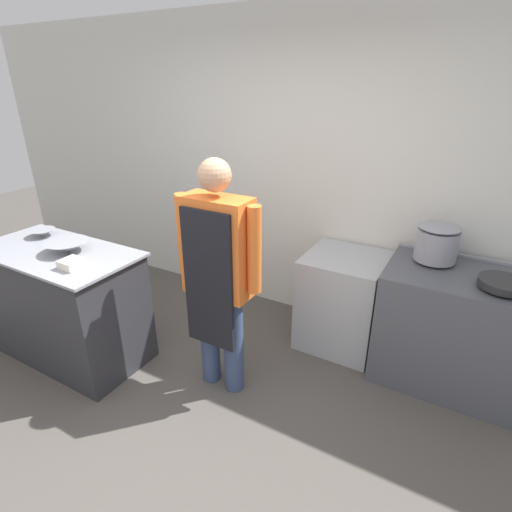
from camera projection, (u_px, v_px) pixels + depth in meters
name	position (u px, v px, depth m)	size (l,w,h in m)	color
ground_plane	(156.00, 457.00, 2.44)	(14.00, 14.00, 0.00)	#4C4742
wall_back	(302.00, 174.00, 3.54)	(8.00, 0.05, 2.70)	silver
prep_counter	(66.00, 304.00, 3.20)	(1.31, 0.67, 0.93)	#2D2D33
stove	(454.00, 329.00, 2.92)	(1.04, 0.68, 0.90)	#4C4F56
fridge_unit	(342.00, 301.00, 3.37)	(0.64, 0.63, 0.81)	#A8ADB2
person_cook	(218.00, 268.00, 2.66)	(0.64, 0.24, 1.69)	#38476B
mixing_bowl	(67.00, 247.00, 2.97)	(0.31, 0.31, 0.09)	gray
small_bowl	(43.00, 233.00, 3.28)	(0.20, 0.20, 0.06)	gray
plastic_tub	(72.00, 264.00, 2.73)	(0.14, 0.14, 0.06)	silver
stock_pot	(437.00, 242.00, 2.88)	(0.29, 0.29, 0.28)	gray
saute_pan	(503.00, 284.00, 2.54)	(0.30, 0.30, 0.05)	#262628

